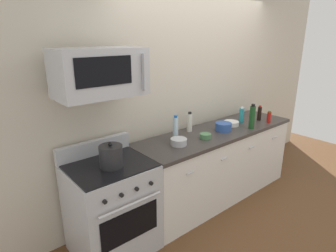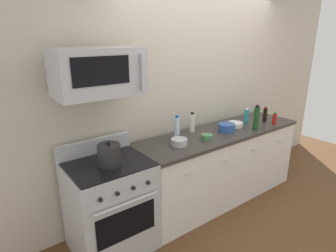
{
  "view_description": "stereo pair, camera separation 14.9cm",
  "coord_description": "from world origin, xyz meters",
  "px_view_note": "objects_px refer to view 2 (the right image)",
  "views": [
    {
      "loc": [
        -2.61,
        -2.14,
        2.05
      ],
      "look_at": [
        -0.86,
        -0.05,
        1.17
      ],
      "focal_mm": 30.17,
      "sensor_mm": 36.0,
      "label": 1
    },
    {
      "loc": [
        -2.49,
        -2.23,
        2.05
      ],
      "look_at": [
        -0.86,
        -0.05,
        1.17
      ],
      "focal_mm": 30.17,
      "sensor_mm": 36.0,
      "label": 2
    }
  ],
  "objects_px": {
    "bottle_vinegar_white": "(192,123)",
    "bowl_blue_mixing": "(226,127)",
    "bottle_hot_sauce_red": "(275,119)",
    "stockpot": "(109,155)",
    "bowl_green_glaze": "(207,137)",
    "range_oven": "(110,205)",
    "bottle_water_clear": "(177,128)",
    "bowl_white_ceramic": "(235,124)",
    "bottle_dish_soap": "(246,116)",
    "bottle_soy_sauce_dark": "(265,115)",
    "bowl_steel_prep": "(179,142)",
    "microwave": "(99,72)",
    "bottle_wine_green": "(256,118)"
  },
  "relations": [
    {
      "from": "range_oven",
      "to": "bottle_dish_soap",
      "type": "relative_size",
      "value": 5.09
    },
    {
      "from": "bottle_dish_soap",
      "to": "stockpot",
      "type": "height_order",
      "value": "stockpot"
    },
    {
      "from": "bowl_blue_mixing",
      "to": "bowl_green_glaze",
      "type": "distance_m",
      "value": 0.39
    },
    {
      "from": "range_oven",
      "to": "bottle_dish_soap",
      "type": "height_order",
      "value": "bottle_dish_soap"
    },
    {
      "from": "bowl_white_ceramic",
      "to": "bottle_water_clear",
      "type": "bearing_deg",
      "value": 174.68
    },
    {
      "from": "bottle_hot_sauce_red",
      "to": "bowl_white_ceramic",
      "type": "distance_m",
      "value": 0.55
    },
    {
      "from": "bottle_hot_sauce_red",
      "to": "bottle_dish_soap",
      "type": "xyz_separation_m",
      "value": [
        -0.27,
        0.25,
        0.02
      ]
    },
    {
      "from": "bottle_soy_sauce_dark",
      "to": "bottle_dish_soap",
      "type": "bearing_deg",
      "value": 159.97
    },
    {
      "from": "bottle_water_clear",
      "to": "bowl_green_glaze",
      "type": "relative_size",
      "value": 2.17
    },
    {
      "from": "bottle_water_clear",
      "to": "bottle_hot_sauce_red",
      "type": "xyz_separation_m",
      "value": [
        1.39,
        -0.32,
        -0.06
      ]
    },
    {
      "from": "range_oven",
      "to": "bowl_blue_mixing",
      "type": "xyz_separation_m",
      "value": [
        1.56,
        -0.04,
        0.5
      ]
    },
    {
      "from": "bottle_water_clear",
      "to": "bowl_green_glaze",
      "type": "distance_m",
      "value": 0.36
    },
    {
      "from": "bottle_soy_sauce_dark",
      "to": "bottle_wine_green",
      "type": "distance_m",
      "value": 0.42
    },
    {
      "from": "range_oven",
      "to": "bottle_vinegar_white",
      "type": "relative_size",
      "value": 4.38
    },
    {
      "from": "bottle_soy_sauce_dark",
      "to": "bowl_steel_prep",
      "type": "bearing_deg",
      "value": 178.96
    },
    {
      "from": "bottle_wine_green",
      "to": "bottle_dish_soap",
      "type": "bearing_deg",
      "value": 63.88
    },
    {
      "from": "bottle_soy_sauce_dark",
      "to": "bowl_green_glaze",
      "type": "xyz_separation_m",
      "value": [
        -1.11,
        -0.02,
        -0.07
      ]
    },
    {
      "from": "range_oven",
      "to": "bottle_water_clear",
      "type": "height_order",
      "value": "bottle_water_clear"
    },
    {
      "from": "bottle_water_clear",
      "to": "bottle_dish_soap",
      "type": "bearing_deg",
      "value": -4.09
    },
    {
      "from": "bowl_green_glaze",
      "to": "bottle_soy_sauce_dark",
      "type": "bearing_deg",
      "value": 1.16
    },
    {
      "from": "bottle_hot_sauce_red",
      "to": "stockpot",
      "type": "height_order",
      "value": "stockpot"
    },
    {
      "from": "microwave",
      "to": "bowl_steel_prep",
      "type": "distance_m",
      "value": 1.14
    },
    {
      "from": "microwave",
      "to": "bottle_water_clear",
      "type": "bearing_deg",
      "value": 3.67
    },
    {
      "from": "bottle_vinegar_white",
      "to": "stockpot",
      "type": "height_order",
      "value": "bottle_vinegar_white"
    },
    {
      "from": "range_oven",
      "to": "bottle_dish_soap",
      "type": "bearing_deg",
      "value": 0.64
    },
    {
      "from": "stockpot",
      "to": "bottle_dish_soap",
      "type": "bearing_deg",
      "value": 2.16
    },
    {
      "from": "range_oven",
      "to": "bottle_hot_sauce_red",
      "type": "height_order",
      "value": "bottle_hot_sauce_red"
    },
    {
      "from": "bottle_vinegar_white",
      "to": "bottle_water_clear",
      "type": "height_order",
      "value": "bottle_water_clear"
    },
    {
      "from": "microwave",
      "to": "bowl_green_glaze",
      "type": "bearing_deg",
      "value": -6.93
    },
    {
      "from": "bottle_dish_soap",
      "to": "bowl_blue_mixing",
      "type": "bearing_deg",
      "value": -171.76
    },
    {
      "from": "bowl_blue_mixing",
      "to": "bowl_steel_prep",
      "type": "bearing_deg",
      "value": -179.56
    },
    {
      "from": "bottle_water_clear",
      "to": "bowl_white_ceramic",
      "type": "height_order",
      "value": "bottle_water_clear"
    },
    {
      "from": "bottle_dish_soap",
      "to": "bowl_steel_prep",
      "type": "relative_size",
      "value": 1.19
    },
    {
      "from": "bottle_water_clear",
      "to": "bowl_white_ceramic",
      "type": "bearing_deg",
      "value": -5.32
    },
    {
      "from": "bottle_vinegar_white",
      "to": "bowl_steel_prep",
      "type": "bearing_deg",
      "value": -148.19
    },
    {
      "from": "bottle_water_clear",
      "to": "stockpot",
      "type": "bearing_deg",
      "value": -170.19
    },
    {
      "from": "bottle_dish_soap",
      "to": "stockpot",
      "type": "xyz_separation_m",
      "value": [
        -2.01,
        -0.08,
        0.0
      ]
    },
    {
      "from": "bottle_water_clear",
      "to": "bowl_blue_mixing",
      "type": "xyz_separation_m",
      "value": [
        0.66,
        -0.15,
        -0.08
      ]
    },
    {
      "from": "range_oven",
      "to": "bottle_water_clear",
      "type": "xyz_separation_m",
      "value": [
        0.9,
        0.1,
        0.58
      ]
    },
    {
      "from": "bottle_water_clear",
      "to": "range_oven",
      "type": "bearing_deg",
      "value": -173.51
    },
    {
      "from": "bottle_dish_soap",
      "to": "bowl_steel_prep",
      "type": "bearing_deg",
      "value": -176.58
    },
    {
      "from": "bottle_hot_sauce_red",
      "to": "stockpot",
      "type": "distance_m",
      "value": 2.29
    },
    {
      "from": "bottle_water_clear",
      "to": "stockpot",
      "type": "height_order",
      "value": "bottle_water_clear"
    },
    {
      "from": "bottle_vinegar_white",
      "to": "bowl_blue_mixing",
      "type": "xyz_separation_m",
      "value": [
        0.35,
        -0.24,
        -0.06
      ]
    },
    {
      "from": "bottle_soy_sauce_dark",
      "to": "bowl_green_glaze",
      "type": "bearing_deg",
      "value": -178.84
    },
    {
      "from": "range_oven",
      "to": "stockpot",
      "type": "height_order",
      "value": "stockpot"
    },
    {
      "from": "bottle_vinegar_white",
      "to": "bowl_green_glaze",
      "type": "bearing_deg",
      "value": -96.77
    },
    {
      "from": "bottle_vinegar_white",
      "to": "bottle_water_clear",
      "type": "bearing_deg",
      "value": -162.86
    },
    {
      "from": "bottle_wine_green",
      "to": "stockpot",
      "type": "distance_m",
      "value": 1.91
    },
    {
      "from": "microwave",
      "to": "bottle_vinegar_white",
      "type": "relative_size",
      "value": 3.05
    }
  ]
}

